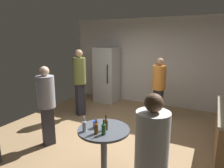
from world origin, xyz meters
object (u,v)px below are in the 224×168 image
Objects in this scene: refrigerator at (107,75)px; beer_bottle_green at (104,129)px; beer_bottle_clear at (84,126)px; beer_bottle_brown at (106,124)px; foreground_table at (104,135)px; person_in_white_shirt at (151,156)px; plastic_cup_blue at (96,124)px; person_in_orange_shirt at (159,84)px; person_in_olive_shirt at (80,77)px; beer_bottle_amber at (96,128)px; person_in_gray_shirt at (46,100)px.

beer_bottle_green is (1.85, -3.48, -0.08)m from refrigerator.
beer_bottle_brown is at bearing 38.08° from beer_bottle_clear.
refrigerator reaches higher than beer_bottle_clear.
refrigerator is 2.25× the size of foreground_table.
person_in_white_shirt is (0.94, -0.67, 0.29)m from foreground_table.
person_in_white_shirt is at bearing -31.51° from plastic_cup_blue.
foreground_table is 3.48× the size of beer_bottle_brown.
person_in_orange_shirt reaches higher than foreground_table.
person_in_white_shirt is 0.88× the size of person_in_olive_shirt.
refrigerator is at bearing 112.72° from person_in_olive_shirt.
person_in_olive_shirt is at bearing 133.95° from foreground_table.
person_in_olive_shirt is at bearing 133.01° from beer_bottle_green.
beer_bottle_green is at bearing -72.92° from beer_bottle_brown.
person_in_white_shirt is at bearing -36.76° from beer_bottle_brown.
beer_bottle_green is 2.09× the size of plastic_cup_blue.
beer_bottle_clear is at bearing -1.42° from person_in_orange_shirt.
beer_bottle_brown is at bearing -21.29° from person_in_olive_shirt.
person_in_white_shirt reaches higher than beer_bottle_brown.
foreground_table is 0.50× the size of person_in_orange_shirt.
beer_bottle_clear is at bearing -171.60° from beer_bottle_green.
beer_bottle_amber is 1.00× the size of beer_bottle_brown.
person_in_olive_shirt is (-0.38, 1.60, 0.14)m from person_in_gray_shirt.
person_in_olive_shirt reaches higher than plastic_cup_blue.
person_in_orange_shirt reaches higher than beer_bottle_brown.
person_in_olive_shirt reaches higher than beer_bottle_brown.
beer_bottle_amber is 2.78m from person_in_orange_shirt.
person_in_orange_shirt is at bearing 82.07° from beer_bottle_clear.
plastic_cup_blue is (0.08, 0.19, -0.03)m from beer_bottle_clear.
beer_bottle_amber reaches higher than foreground_table.
beer_bottle_green and beer_bottle_clear have the same top height.
beer_bottle_green is 1.00× the size of beer_bottle_clear.
person_in_gray_shirt is at bearing 167.98° from plastic_cup_blue.
beer_bottle_amber is 1.00× the size of beer_bottle_green.
person_in_olive_shirt is at bearing 131.52° from plastic_cup_blue.
beer_bottle_brown is 1.00× the size of beer_bottle_green.
beer_bottle_green is at bearing -22.84° from person_in_olive_shirt.
foreground_table is 1.47m from person_in_gray_shirt.
beer_bottle_amber and beer_bottle_green have the same top height.
beer_bottle_brown is 1.49m from person_in_gray_shirt.
beer_bottle_brown is (0.04, -0.00, 0.19)m from foreground_table.
refrigerator reaches higher than foreground_table.
beer_bottle_brown is 0.15× the size of person_in_gray_shirt.
person_in_gray_shirt reaches higher than plastic_cup_blue.
refrigerator is 1.14× the size of person_in_gray_shirt.
person_in_gray_shirt is at bearing -52.61° from person_in_olive_shirt.
beer_bottle_amber is at bearing 14.24° from person_in_gray_shirt.
foreground_table is at bearing 43.74° from beer_bottle_clear.
beer_bottle_brown reaches higher than foreground_table.
foreground_table is at bearing 21.51° from person_in_gray_shirt.
beer_bottle_green is at bearing -32.57° from plastic_cup_blue.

